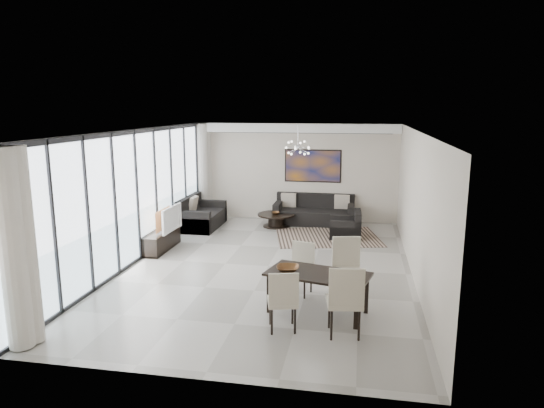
% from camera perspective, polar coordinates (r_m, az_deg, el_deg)
% --- Properties ---
extents(room_shell, '(6.00, 9.00, 2.90)m').
position_cam_1_polar(room_shell, '(10.10, 2.13, 0.34)').
color(room_shell, '#A8A39B').
rests_on(room_shell, ground).
extents(window_wall, '(0.37, 8.95, 2.90)m').
position_cam_1_polar(window_wall, '(11.05, -15.16, 1.01)').
color(window_wall, silver).
rests_on(window_wall, floor).
extents(soffit, '(5.98, 0.40, 0.26)m').
position_cam_1_polar(soffit, '(14.24, 2.81, 8.93)').
color(soffit, white).
rests_on(soffit, room_shell).
extents(painting, '(1.68, 0.04, 0.98)m').
position_cam_1_polar(painting, '(14.45, 4.82, 4.48)').
color(painting, '#A55E16').
rests_on(painting, room_shell).
extents(chandelier, '(0.66, 0.66, 0.71)m').
position_cam_1_polar(chandelier, '(12.45, 3.07, 6.63)').
color(chandelier, silver).
rests_on(chandelier, room_shell).
extents(rug, '(3.03, 2.57, 0.01)m').
position_cam_1_polar(rug, '(12.89, 6.55, -3.87)').
color(rug, black).
rests_on(rug, floor).
extents(coffee_table, '(1.06, 1.06, 0.37)m').
position_cam_1_polar(coffee_table, '(13.87, 0.49, -1.82)').
color(coffee_table, black).
rests_on(coffee_table, floor).
extents(bowl_coffee, '(0.25, 0.25, 0.07)m').
position_cam_1_polar(bowl_coffee, '(13.76, 0.44, -1.08)').
color(bowl_coffee, brown).
rests_on(bowl_coffee, coffee_table).
extents(sofa_main, '(2.32, 0.95, 0.84)m').
position_cam_1_polar(sofa_main, '(14.28, 4.99, -1.16)').
color(sofa_main, black).
rests_on(sofa_main, floor).
extents(loveseat, '(0.98, 1.75, 0.87)m').
position_cam_1_polar(loveseat, '(13.94, -8.44, -1.51)').
color(loveseat, black).
rests_on(loveseat, floor).
extents(armchair, '(0.83, 0.88, 0.71)m').
position_cam_1_polar(armchair, '(12.90, 8.77, -2.82)').
color(armchair, black).
rests_on(armchair, floor).
extents(side_table, '(0.39, 0.39, 0.54)m').
position_cam_1_polar(side_table, '(13.42, -9.39, -1.77)').
color(side_table, black).
rests_on(side_table, floor).
extents(tv_console, '(0.41, 1.47, 0.46)m').
position_cam_1_polar(tv_console, '(11.95, -12.90, -4.20)').
color(tv_console, black).
rests_on(tv_console, floor).
extents(television, '(0.17, 1.03, 0.59)m').
position_cam_1_polar(television, '(11.83, -12.16, -1.70)').
color(television, gray).
rests_on(television, tv_console).
extents(dining_table, '(1.82, 1.22, 0.69)m').
position_cam_1_polar(dining_table, '(8.13, 5.43, -8.67)').
color(dining_table, black).
rests_on(dining_table, floor).
extents(dining_chair_sw, '(0.55, 0.55, 0.98)m').
position_cam_1_polar(dining_chair_sw, '(7.45, 1.30, -10.92)').
color(dining_chair_sw, beige).
rests_on(dining_chair_sw, floor).
extents(dining_chair_se, '(0.59, 0.59, 1.12)m').
position_cam_1_polar(dining_chair_se, '(7.32, 8.63, -10.73)').
color(dining_chair_se, beige).
rests_on(dining_chair_se, floor).
extents(dining_chair_nw, '(0.53, 0.53, 0.94)m').
position_cam_1_polar(dining_chair_nw, '(8.99, 3.46, -7.09)').
color(dining_chair_nw, beige).
rests_on(dining_chair_nw, floor).
extents(dining_chair_ne, '(0.60, 0.60, 1.09)m').
position_cam_1_polar(dining_chair_ne, '(8.85, 8.82, -6.88)').
color(dining_chair_ne, beige).
rests_on(dining_chair_ne, floor).
extents(bowl_dining, '(0.40, 0.40, 0.09)m').
position_cam_1_polar(bowl_dining, '(8.12, 1.87, -7.63)').
color(bowl_dining, brown).
rests_on(bowl_dining, dining_table).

